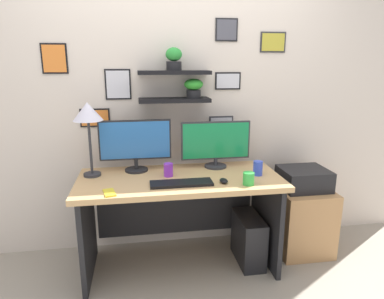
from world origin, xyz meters
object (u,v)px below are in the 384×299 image
desk (179,201)px  computer_mouse (224,181)px  desk_lamp (88,116)px  coffee_mug (249,179)px  computer_tower_right (248,239)px  water_cup (258,168)px  keyboard (181,183)px  cell_phone (109,193)px  monitor_left (135,143)px  monitor_right (216,143)px  printer (304,179)px  drawer_cabinet (300,218)px  pen_cup (168,170)px

desk → computer_mouse: (0.29, -0.22, 0.23)m
desk_lamp → coffee_mug: bearing=-18.7°
desk → computer_tower_right: bearing=-7.2°
water_cup → computer_tower_right: water_cup is taller
keyboard → coffee_mug: 0.47m
cell_phone → water_cup: water_cup is taller
desk → desk_lamp: (-0.65, 0.09, 0.67)m
keyboard → water_cup: water_cup is taller
cell_phone → coffee_mug: size_ratio=1.56×
monitor_left → cell_phone: bearing=-110.8°
monitor_right → printer: 0.81m
monitor_left → coffee_mug: monitor_left is taller
monitor_left → drawer_cabinet: size_ratio=1.00×
monitor_left → monitor_right: monitor_left is taller
desk → printer: size_ratio=4.00×
cell_phone → monitor_left: bearing=56.4°
keyboard → printer: size_ratio=1.16×
desk → keyboard: 0.31m
monitor_right → drawer_cabinet: size_ratio=1.01×
monitor_left → computer_tower_right: 1.19m
desk_lamp → water_cup: bearing=-8.4°
pen_cup → printer: (1.14, 0.08, -0.16)m
pen_cup → drawer_cabinet: size_ratio=0.18×
coffee_mug → computer_tower_right: bearing=66.3°
monitor_right → keyboard: size_ratio=1.28×
computer_mouse → water_cup: water_cup is taller
computer_mouse → desk_lamp: (-0.95, 0.31, 0.45)m
monitor_left → keyboard: bearing=-50.3°
keyboard → cell_phone: size_ratio=3.14×
computer_mouse → coffee_mug: 0.18m
desk → monitor_right: 0.55m
monitor_left → printer: size_ratio=1.47×
computer_mouse → pen_cup: pen_cup is taller
coffee_mug → pen_cup: size_ratio=0.90×
desk → printer: bearing=3.3°
monitor_right → desk_lamp: size_ratio=1.01×
computer_mouse → desk_lamp: desk_lamp is taller
monitor_right → pen_cup: (-0.40, -0.18, -0.15)m
monitor_left → monitor_right: (0.64, 0.00, -0.02)m
monitor_right → water_cup: monitor_right is taller
monitor_left → printer: 1.42m
monitor_left → computer_tower_right: size_ratio=1.39×
drawer_cabinet → monitor_left: bearing=175.7°
pen_cup → drawer_cabinet: (1.14, 0.08, -0.52)m
computer_tower_right → desk_lamp: bearing=172.6°
desk_lamp → monitor_left: bearing=13.1°
drawer_cabinet → computer_tower_right: drawer_cabinet is taller
monitor_right → coffee_mug: bearing=-73.4°
desk_lamp → coffee_mug: 1.24m
pen_cup → water_cup: water_cup is taller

